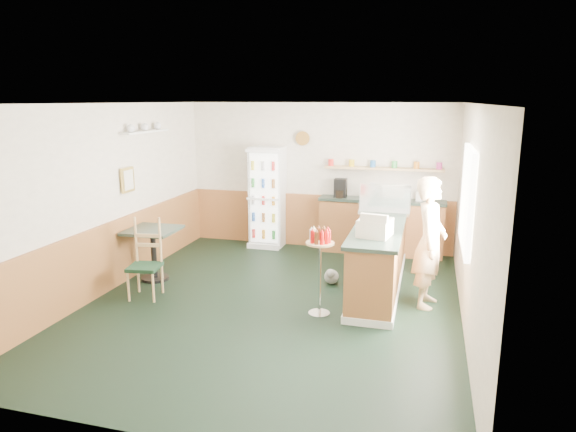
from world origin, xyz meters
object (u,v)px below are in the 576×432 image
(cash_register, at_px, (375,228))
(shopkeeper, at_px, (430,243))
(condiment_stand, at_px, (320,257))
(drinks_fridge, at_px, (267,197))
(cafe_chair, at_px, (147,256))
(cafe_table, at_px, (153,244))
(display_case, at_px, (385,199))

(cash_register, distance_m, shopkeeper, 0.81)
(cash_register, relative_size, condiment_stand, 0.36)
(drinks_fridge, xyz_separation_m, cafe_chair, (-0.86, -2.89, -0.36))
(condiment_stand, bearing_deg, cafe_chair, 179.55)
(cash_register, height_order, condiment_stand, cash_register)
(cash_register, height_order, shopkeeper, shopkeeper)
(cafe_table, distance_m, cafe_chair, 0.65)
(cafe_table, bearing_deg, shopkeeper, 1.04)
(display_case, height_order, condiment_stand, display_case)
(cash_register, xyz_separation_m, shopkeeper, (0.70, 0.32, -0.24))
(cafe_chair, bearing_deg, cash_register, -3.07)
(drinks_fridge, xyz_separation_m, condiment_stand, (1.64, -2.91, -0.16))
(cash_register, bearing_deg, cafe_chair, -163.07)
(display_case, relative_size, condiment_stand, 0.68)
(drinks_fridge, distance_m, cafe_chair, 3.04)
(cafe_table, bearing_deg, drinks_fridge, 64.14)
(display_case, height_order, cafe_chair, display_case)
(shopkeeper, distance_m, cafe_chair, 3.92)
(shopkeeper, distance_m, condiment_stand, 1.52)
(condiment_stand, bearing_deg, drinks_fridge, 119.43)
(cafe_table, bearing_deg, cafe_chair, -67.25)
(shopkeeper, xyz_separation_m, cafe_table, (-4.10, -0.07, -0.31))
(drinks_fridge, relative_size, display_case, 2.43)
(shopkeeper, height_order, cafe_table, shopkeeper)
(shopkeeper, distance_m, cafe_table, 4.11)
(display_case, xyz_separation_m, shopkeeper, (0.70, -1.12, -0.34))
(shopkeeper, relative_size, cafe_table, 2.17)
(condiment_stand, xyz_separation_m, cafe_chair, (-2.50, 0.02, -0.20))
(cash_register, relative_size, cafe_chair, 0.37)
(display_case, relative_size, cafe_table, 0.96)
(shopkeeper, relative_size, cafe_chair, 1.58)
(cash_register, distance_m, condiment_stand, 0.82)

